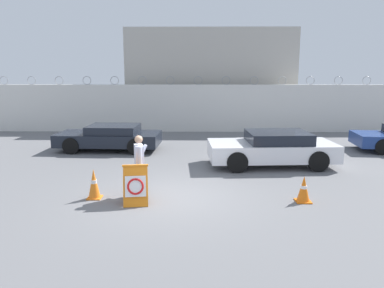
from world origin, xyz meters
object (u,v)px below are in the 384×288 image
at_px(barricade_sign, 136,184).
at_px(parked_car_rear_sedan, 273,148).
at_px(traffic_cone_near, 304,189).
at_px(traffic_cone_mid, 94,184).
at_px(parked_car_front_coupe, 110,137).
at_px(security_guard, 139,163).

distance_m(barricade_sign, parked_car_rear_sedan, 5.82).
relative_size(traffic_cone_near, parked_car_rear_sedan, 0.15).
bearing_deg(traffic_cone_mid, parked_car_front_coupe, 99.08).
relative_size(security_guard, parked_car_rear_sedan, 0.37).
bearing_deg(traffic_cone_mid, barricade_sign, -17.03).
xyz_separation_m(security_guard, traffic_cone_mid, (-1.19, -0.25, -0.52)).
bearing_deg(security_guard, parked_car_front_coupe, 4.47).
bearing_deg(security_guard, traffic_cone_near, -111.64).
height_order(security_guard, traffic_cone_mid, security_guard).
distance_m(traffic_cone_near, parked_car_rear_sedan, 3.81).
bearing_deg(barricade_sign, parked_car_front_coupe, 100.84).
relative_size(barricade_sign, parked_car_front_coupe, 0.23).
bearing_deg(barricade_sign, security_guard, 81.14).
xyz_separation_m(barricade_sign, traffic_cone_near, (4.32, 0.16, -0.16)).
distance_m(traffic_cone_mid, parked_car_front_coupe, 6.25).
height_order(traffic_cone_near, traffic_cone_mid, traffic_cone_mid).
distance_m(parked_car_front_coupe, parked_car_rear_sedan, 6.91).
bearing_deg(barricade_sign, parked_car_rear_sedan, 35.43).
relative_size(security_guard, parked_car_front_coupe, 0.38).
bearing_deg(traffic_cone_near, parked_car_rear_sedan, 90.91).
bearing_deg(parked_car_front_coupe, traffic_cone_mid, 101.87).
bearing_deg(traffic_cone_near, parked_car_front_coupe, 135.48).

